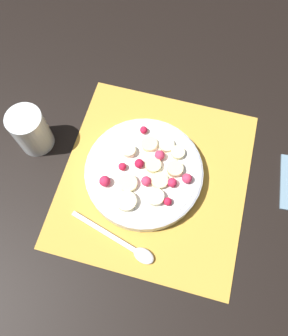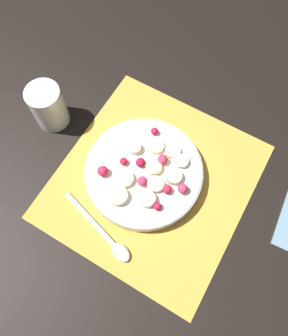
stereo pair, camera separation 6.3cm
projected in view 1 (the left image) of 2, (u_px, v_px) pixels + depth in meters
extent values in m
plane|color=black|center=(155.00, 179.00, 0.67)|extent=(3.00, 3.00, 0.00)
cube|color=gold|center=(155.00, 178.00, 0.67)|extent=(0.39, 0.37, 0.01)
cylinder|color=silver|center=(144.00, 172.00, 0.65)|extent=(0.23, 0.23, 0.03)
torus|color=silver|center=(144.00, 170.00, 0.64)|extent=(0.23, 0.23, 0.01)
cylinder|color=white|center=(144.00, 170.00, 0.64)|extent=(0.21, 0.21, 0.00)
cylinder|color=#F4EAB7|center=(129.00, 151.00, 0.65)|extent=(0.04, 0.04, 0.01)
cylinder|color=beige|center=(160.00, 181.00, 0.62)|extent=(0.04, 0.04, 0.01)
cylinder|color=beige|center=(153.00, 165.00, 0.64)|extent=(0.04, 0.04, 0.01)
cylinder|color=beige|center=(175.00, 169.00, 0.63)|extent=(0.04, 0.04, 0.01)
cylinder|color=beige|center=(128.00, 183.00, 0.62)|extent=(0.05, 0.05, 0.01)
cylinder|color=beige|center=(149.00, 144.00, 0.65)|extent=(0.04, 0.04, 0.01)
cylinder|color=beige|center=(167.00, 145.00, 0.65)|extent=(0.04, 0.04, 0.01)
cylinder|color=#F4EAB7|center=(126.00, 201.00, 0.61)|extent=(0.05, 0.05, 0.01)
cylinder|color=beige|center=(178.00, 153.00, 0.65)|extent=(0.03, 0.03, 0.01)
cylinder|color=#F4EAB7|center=(155.00, 197.00, 0.61)|extent=(0.04, 0.04, 0.01)
sphere|color=#B21433|center=(139.00, 164.00, 0.63)|extent=(0.02, 0.02, 0.02)
sphere|color=#DB3356|center=(162.00, 156.00, 0.64)|extent=(0.02, 0.02, 0.02)
sphere|color=#DB3356|center=(187.00, 178.00, 0.62)|extent=(0.02, 0.02, 0.02)
sphere|color=#DB3356|center=(146.00, 181.00, 0.62)|extent=(0.02, 0.02, 0.02)
sphere|color=red|center=(122.00, 167.00, 0.63)|extent=(0.02, 0.02, 0.02)
sphere|color=red|center=(168.00, 201.00, 0.61)|extent=(0.02, 0.02, 0.02)
sphere|color=red|center=(144.00, 130.00, 0.66)|extent=(0.02, 0.02, 0.02)
sphere|color=#D12347|center=(172.00, 183.00, 0.62)|extent=(0.02, 0.02, 0.02)
sphere|color=#D12347|center=(105.00, 181.00, 0.62)|extent=(0.02, 0.02, 0.02)
cube|color=silver|center=(103.00, 231.00, 0.62)|extent=(0.05, 0.14, 0.00)
ellipsoid|color=silver|center=(144.00, 256.00, 0.60)|extent=(0.04, 0.05, 0.01)
cylinder|color=white|center=(31.00, 131.00, 0.66)|extent=(0.07, 0.07, 0.10)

